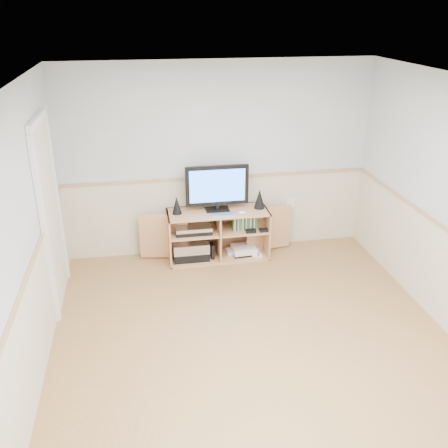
{
  "coord_description": "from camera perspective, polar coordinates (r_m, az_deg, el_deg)",
  "views": [
    {
      "loc": [
        -1.01,
        -3.87,
        3.09
      ],
      "look_at": [
        -0.11,
        1.2,
        0.81
      ],
      "focal_mm": 40.0,
      "sensor_mm": 36.0,
      "label": 1
    }
  ],
  "objects": [
    {
      "name": "room",
      "position": [
        4.51,
        3.0,
        -0.73
      ],
      "size": [
        4.04,
        4.54,
        2.54
      ],
      "color": "tan",
      "rests_on": "ground"
    },
    {
      "name": "media_cabinet",
      "position": [
        6.59,
        -0.77,
        -0.93
      ],
      "size": [
        2.03,
        0.49,
        0.65
      ],
      "color": "tan",
      "rests_on": "floor"
    },
    {
      "name": "monitor",
      "position": [
        6.34,
        -0.79,
        4.3
      ],
      "size": [
        0.81,
        0.18,
        0.6
      ],
      "color": "black",
      "rests_on": "media_cabinet"
    },
    {
      "name": "speaker_left",
      "position": [
        6.33,
        -5.42,
        2.15
      ],
      "size": [
        0.12,
        0.12,
        0.23
      ],
      "primitive_type": "cone",
      "color": "black",
      "rests_on": "media_cabinet"
    },
    {
      "name": "speaker_right",
      "position": [
        6.48,
        4.08,
        2.89
      ],
      "size": [
        0.14,
        0.14,
        0.26
      ],
      "primitive_type": "cone",
      "color": "black",
      "rests_on": "media_cabinet"
    },
    {
      "name": "keyboard",
      "position": [
        6.29,
        -0.08,
        1.05
      ],
      "size": [
        0.33,
        0.16,
        0.01
      ],
      "primitive_type": "cube",
      "rotation": [
        0.0,
        0.0,
        -0.1
      ],
      "color": "silver",
      "rests_on": "media_cabinet"
    },
    {
      "name": "mouse",
      "position": [
        6.32,
        2.09,
        1.3
      ],
      "size": [
        0.1,
        0.07,
        0.04
      ],
      "primitive_type": "ellipsoid",
      "rotation": [
        0.0,
        0.0,
        0.02
      ],
      "color": "white",
      "rests_on": "media_cabinet"
    },
    {
      "name": "av_components",
      "position": [
        6.54,
        -3.71,
        -2.26
      ],
      "size": [
        0.53,
        0.35,
        0.47
      ],
      "color": "black",
      "rests_on": "media_cabinet"
    },
    {
      "name": "game_consoles",
      "position": [
        6.7,
        2.16,
        -3.0
      ],
      "size": [
        0.45,
        0.3,
        0.11
      ],
      "color": "white",
      "rests_on": "media_cabinet"
    },
    {
      "name": "game_cases",
      "position": [
        6.52,
        2.33,
        0.24
      ],
      "size": [
        0.31,
        0.14,
        0.19
      ],
      "primitive_type": "cube",
      "color": "#3F8C3F",
      "rests_on": "media_cabinet"
    },
    {
      "name": "wall_outlet",
      "position": [
        6.89,
        7.58,
        2.42
      ],
      "size": [
        0.12,
        0.03,
        0.12
      ],
      "primitive_type": "cube",
      "color": "white",
      "rests_on": "wall_back"
    }
  ]
}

